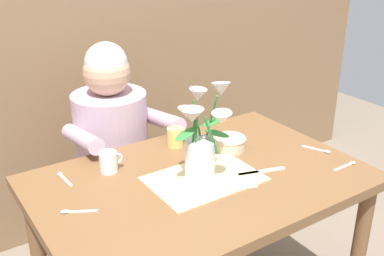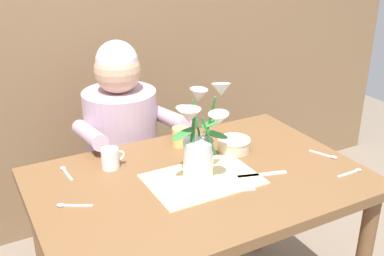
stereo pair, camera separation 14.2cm
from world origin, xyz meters
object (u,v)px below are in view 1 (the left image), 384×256
seated_person (114,161)px  flower_vase (201,141)px  ceramic_bowl (230,143)px  dinner_knife (262,171)px  coffee_cup (176,137)px  ceramic_mug (109,162)px

seated_person → flower_vase: seated_person is taller
ceramic_bowl → dinner_knife: bearing=-95.0°
seated_person → coffee_cup: (0.14, -0.34, 0.22)m
dinner_knife → ceramic_mug: (-0.47, 0.32, 0.04)m
ceramic_bowl → ceramic_mug: (-0.49, 0.10, 0.01)m
flower_vase → dinner_knife: bearing=-18.6°
dinner_knife → coffee_cup: size_ratio=2.04×
seated_person → flower_vase: 0.72m
flower_vase → coffee_cup: 0.33m
dinner_knife → flower_vase: bearing=177.6°
dinner_knife → seated_person: bearing=128.3°
dinner_knife → coffee_cup: coffee_cup is taller
flower_vase → coffee_cup: bearing=75.5°
seated_person → ceramic_mug: (-0.18, -0.39, 0.22)m
flower_vase → ceramic_mug: bearing=135.2°
seated_person → dinner_knife: 0.79m
seated_person → coffee_cup: 0.43m
ceramic_mug → coffee_cup: 0.33m
ceramic_bowl → coffee_cup: bearing=137.5°
flower_vase → dinner_knife: size_ratio=1.88×
flower_vase → ceramic_mug: flower_vase is taller
flower_vase → ceramic_mug: size_ratio=3.84×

